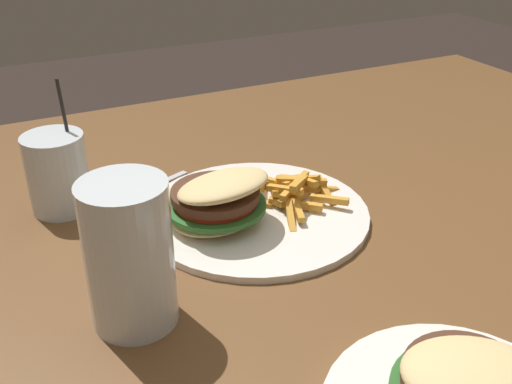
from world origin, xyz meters
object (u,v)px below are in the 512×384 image
(juice_glass, at_px, (58,176))
(spoon, at_px, (124,196))
(meal_plate_near, at_px, (240,205))
(beer_glass, at_px, (130,260))

(juice_glass, bearing_deg, spoon, 169.56)
(meal_plate_near, xyz_separation_m, juice_glass, (0.22, -0.15, 0.03))
(meal_plate_near, relative_size, beer_glass, 1.92)
(beer_glass, bearing_deg, juice_glass, -84.90)
(beer_glass, bearing_deg, spoon, -102.53)
(meal_plate_near, xyz_separation_m, spoon, (0.13, -0.13, -0.02))
(beer_glass, bearing_deg, meal_plate_near, -144.19)
(juice_glass, height_order, spoon, juice_glass)
(meal_plate_near, height_order, juice_glass, juice_glass)
(juice_glass, xyz_separation_m, spoon, (-0.09, 0.02, -0.05))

